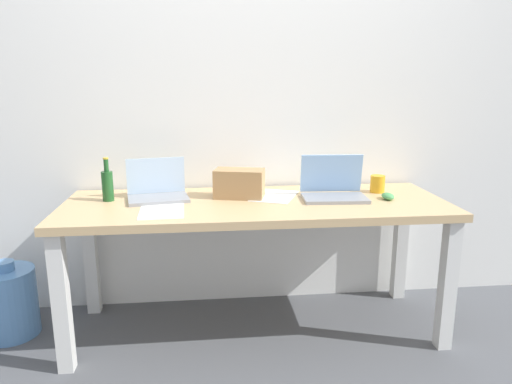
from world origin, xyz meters
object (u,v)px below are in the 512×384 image
Objects in this scene: laptop_right at (333,189)px; cardboard_box at (239,183)px; beer_bottle at (108,184)px; laptop_left at (157,191)px; computer_mouse at (388,196)px; desk at (256,218)px; water_cooler_jug at (9,302)px; coffee_mug at (378,184)px.

laptop_right is 0.50m from cardboard_box.
laptop_left is at bearing 2.47° from beer_bottle.
beer_bottle reaches higher than computer_mouse.
laptop_right is (0.42, 0.03, 0.14)m from desk.
computer_mouse reaches higher than water_cooler_jug.
laptop_left is at bearing 174.93° from laptop_right.
beer_bottle reaches higher than desk.
water_cooler_jug is at bearing 176.75° from desk.
computer_mouse is at bearing -3.00° from water_cooler_jug.
computer_mouse is (1.21, -0.14, -0.03)m from laptop_left.
beer_bottle is 1.47m from computer_mouse.
beer_bottle is (-1.18, 0.07, 0.04)m from laptop_right.
laptop_left is at bearing 2.39° from water_cooler_jug.
cardboard_box reaches higher than desk.
water_cooler_jug is (-2.01, 0.11, -0.55)m from computer_mouse.
laptop_left is 0.81× the size of water_cooler_jug.
water_cooler_jug is at bearing -178.34° from coffee_mug.
beer_bottle is 1.46m from coffee_mug.
water_cooler_jug is (-1.73, 0.05, -0.58)m from laptop_right.
beer_bottle is at bearing -178.60° from coffee_mug.
water_cooler_jug is (-1.31, 0.07, -0.45)m from desk.
laptop_left is at bearing 178.33° from cardboard_box.
beer_bottle reaches higher than cardboard_box.
laptop_right is 1.83m from water_cooler_jug.
laptop_left is 3.56× the size of coffee_mug.
laptop_left is 0.93m from laptop_right.
desk is at bearing -11.94° from laptop_left.
desk is at bearing -169.21° from coffee_mug.
laptop_left is 3.38× the size of computer_mouse.
laptop_right is 0.29m from computer_mouse.
laptop_right is 0.30m from coffee_mug.
coffee_mug is at bearing 2.76° from cardboard_box.
cardboard_box is 0.78m from coffee_mug.
coffee_mug is at bearing 90.95° from computer_mouse.
laptop_left is 0.26m from beer_bottle.
beer_bottle is at bearing 172.74° from desk.
coffee_mug is at bearing 1.18° from laptop_left.
computer_mouse is 0.79m from cardboard_box.
desk is 0.44m from laptop_right.
laptop_right is at bearing 3.56° from desk.
water_cooler_jug is (-1.24, -0.02, -0.61)m from cardboard_box.
laptop_right is 0.83× the size of water_cooler_jug.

